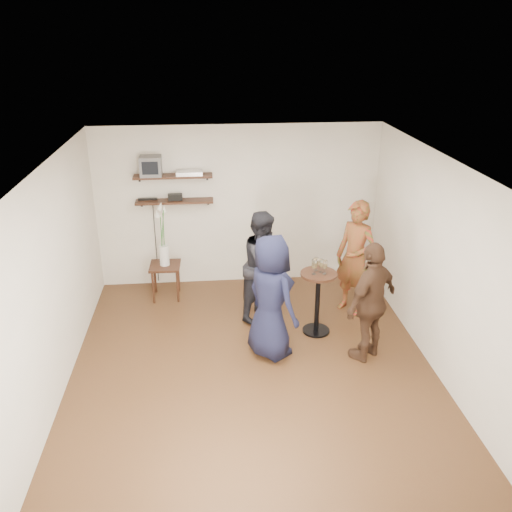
{
  "coord_description": "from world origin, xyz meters",
  "views": [
    {
      "loc": [
        -0.5,
        -5.78,
        3.97
      ],
      "look_at": [
        0.09,
        0.4,
        1.32
      ],
      "focal_mm": 38.0,
      "sensor_mm": 36.0,
      "label": 1
    }
  ],
  "objects_px": {
    "crt_monitor": "(151,166)",
    "person_navy": "(271,297)",
    "person_dark": "(264,266)",
    "person_plaid": "(355,258)",
    "drinks_table": "(318,294)",
    "dvd_deck": "(189,173)",
    "person_brown": "(371,302)",
    "radio": "(175,197)",
    "side_table": "(165,270)"
  },
  "relations": [
    {
      "from": "person_brown",
      "to": "radio",
      "type": "bearing_deg",
      "value": -81.98
    },
    {
      "from": "drinks_table",
      "to": "person_dark",
      "type": "distance_m",
      "value": 0.88
    },
    {
      "from": "person_plaid",
      "to": "person_dark",
      "type": "bearing_deg",
      "value": -128.65
    },
    {
      "from": "side_table",
      "to": "person_dark",
      "type": "height_order",
      "value": "person_dark"
    },
    {
      "from": "person_dark",
      "to": "drinks_table",
      "type": "bearing_deg",
      "value": -90.0
    },
    {
      "from": "dvd_deck",
      "to": "person_plaid",
      "type": "relative_size",
      "value": 0.23
    },
    {
      "from": "dvd_deck",
      "to": "person_brown",
      "type": "bearing_deg",
      "value": -46.03
    },
    {
      "from": "dvd_deck",
      "to": "person_dark",
      "type": "xyz_separation_m",
      "value": [
        1.03,
        -1.15,
        -1.09
      ]
    },
    {
      "from": "dvd_deck",
      "to": "person_brown",
      "type": "relative_size",
      "value": 0.25
    },
    {
      "from": "crt_monitor",
      "to": "radio",
      "type": "height_order",
      "value": "crt_monitor"
    },
    {
      "from": "crt_monitor",
      "to": "dvd_deck",
      "type": "distance_m",
      "value": 0.59
    },
    {
      "from": "dvd_deck",
      "to": "radio",
      "type": "distance_m",
      "value": 0.45
    },
    {
      "from": "crt_monitor",
      "to": "drinks_table",
      "type": "xyz_separation_m",
      "value": [
        2.29,
        -1.67,
        -1.44
      ]
    },
    {
      "from": "radio",
      "to": "person_dark",
      "type": "distance_m",
      "value": 1.85
    },
    {
      "from": "radio",
      "to": "side_table",
      "type": "xyz_separation_m",
      "value": [
        -0.2,
        -0.41,
        -1.05
      ]
    },
    {
      "from": "dvd_deck",
      "to": "side_table",
      "type": "relative_size",
      "value": 0.72
    },
    {
      "from": "person_plaid",
      "to": "dvd_deck",
      "type": "bearing_deg",
      "value": -155.45
    },
    {
      "from": "person_brown",
      "to": "dvd_deck",
      "type": "bearing_deg",
      "value": -84.85
    },
    {
      "from": "person_plaid",
      "to": "person_navy",
      "type": "distance_m",
      "value": 1.71
    },
    {
      "from": "radio",
      "to": "person_plaid",
      "type": "bearing_deg",
      "value": -23.17
    },
    {
      "from": "crt_monitor",
      "to": "side_table",
      "type": "relative_size",
      "value": 0.57
    },
    {
      "from": "dvd_deck",
      "to": "drinks_table",
      "type": "height_order",
      "value": "dvd_deck"
    },
    {
      "from": "drinks_table",
      "to": "dvd_deck",
      "type": "bearing_deg",
      "value": 135.81
    },
    {
      "from": "crt_monitor",
      "to": "drinks_table",
      "type": "height_order",
      "value": "crt_monitor"
    },
    {
      "from": "drinks_table",
      "to": "person_navy",
      "type": "distance_m",
      "value": 0.89
    },
    {
      "from": "person_brown",
      "to": "side_table",
      "type": "bearing_deg",
      "value": -74.48
    },
    {
      "from": "dvd_deck",
      "to": "crt_monitor",
      "type": "bearing_deg",
      "value": 180.0
    },
    {
      "from": "crt_monitor",
      "to": "radio",
      "type": "distance_m",
      "value": 0.6
    },
    {
      "from": "crt_monitor",
      "to": "person_plaid",
      "type": "xyz_separation_m",
      "value": [
        2.94,
        -1.11,
        -1.16
      ]
    },
    {
      "from": "dvd_deck",
      "to": "person_navy",
      "type": "relative_size",
      "value": 0.24
    },
    {
      "from": "dvd_deck",
      "to": "person_brown",
      "type": "xyz_separation_m",
      "value": [
        2.25,
        -2.33,
        -1.1
      ]
    },
    {
      "from": "dvd_deck",
      "to": "person_plaid",
      "type": "bearing_deg",
      "value": -25.22
    },
    {
      "from": "person_dark",
      "to": "person_plaid",
      "type": "bearing_deg",
      "value": -51.35
    },
    {
      "from": "crt_monitor",
      "to": "side_table",
      "type": "distance_m",
      "value": 1.61
    },
    {
      "from": "side_table",
      "to": "person_plaid",
      "type": "bearing_deg",
      "value": -14.18
    },
    {
      "from": "person_plaid",
      "to": "person_navy",
      "type": "relative_size",
      "value": 1.04
    },
    {
      "from": "side_table",
      "to": "person_plaid",
      "type": "xyz_separation_m",
      "value": [
        2.8,
        -0.71,
        0.39
      ]
    },
    {
      "from": "crt_monitor",
      "to": "person_navy",
      "type": "relative_size",
      "value": 0.19
    },
    {
      "from": "person_plaid",
      "to": "person_brown",
      "type": "distance_m",
      "value": 1.22
    },
    {
      "from": "crt_monitor",
      "to": "person_navy",
      "type": "bearing_deg",
      "value": -53.64
    },
    {
      "from": "crt_monitor",
      "to": "dvd_deck",
      "type": "xyz_separation_m",
      "value": [
        0.57,
        0.0,
        -0.12
      ]
    },
    {
      "from": "dvd_deck",
      "to": "person_plaid",
      "type": "xyz_separation_m",
      "value": [
        2.37,
        -1.11,
        -1.04
      ]
    },
    {
      "from": "radio",
      "to": "crt_monitor",
      "type": "bearing_deg",
      "value": 180.0
    },
    {
      "from": "person_plaid",
      "to": "drinks_table",
      "type": "bearing_deg",
      "value": -90.0
    },
    {
      "from": "dvd_deck",
      "to": "person_navy",
      "type": "bearing_deg",
      "value": -64.85
    },
    {
      "from": "dvd_deck",
      "to": "person_brown",
      "type": "distance_m",
      "value": 3.42
    },
    {
      "from": "drinks_table",
      "to": "person_dark",
      "type": "relative_size",
      "value": 0.56
    },
    {
      "from": "side_table",
      "to": "person_plaid",
      "type": "height_order",
      "value": "person_plaid"
    },
    {
      "from": "radio",
      "to": "drinks_table",
      "type": "xyz_separation_m",
      "value": [
        1.95,
        -1.67,
        -0.94
      ]
    },
    {
      "from": "dvd_deck",
      "to": "drinks_table",
      "type": "bearing_deg",
      "value": -44.19
    }
  ]
}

